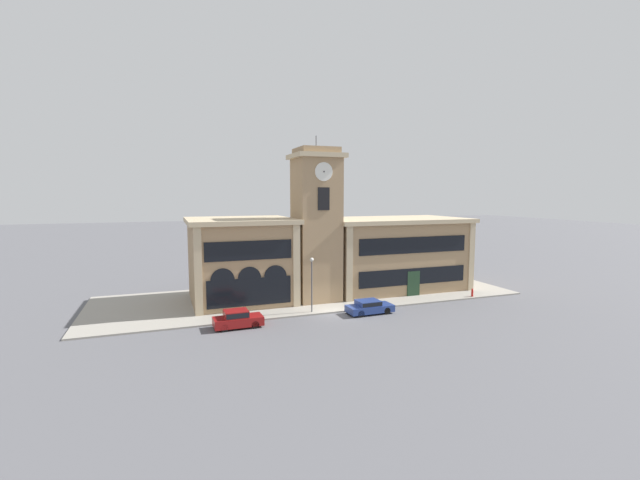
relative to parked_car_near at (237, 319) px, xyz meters
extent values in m
plane|color=#56565B|center=(9.18, 1.17, -0.76)|extent=(300.00, 300.00, 0.00)
cube|color=gray|center=(9.18, 8.30, -0.68)|extent=(44.31, 14.25, 0.15)
cube|color=#9E7F5B|center=(9.18, 6.30, 6.52)|extent=(4.25, 4.25, 14.56)
cube|color=tan|center=(9.18, 6.30, 14.03)|extent=(4.95, 4.95, 0.45)
cube|color=#9E7F5B|center=(9.18, 6.30, 14.55)|extent=(3.91, 3.91, 0.60)
cylinder|color=#4C4C51|center=(9.18, 6.30, 15.45)|extent=(0.10, 0.10, 1.20)
cylinder|color=silver|center=(9.18, 4.13, 12.40)|extent=(1.80, 0.10, 1.80)
cylinder|color=black|center=(9.18, 4.06, 12.40)|extent=(0.14, 0.04, 0.14)
cylinder|color=silver|center=(11.36, 6.30, 12.40)|extent=(0.10, 1.80, 1.80)
cylinder|color=black|center=(11.43, 6.30, 12.40)|extent=(0.04, 0.14, 0.14)
cube|color=black|center=(9.18, 4.14, 9.80)|extent=(1.19, 0.10, 2.20)
cube|color=#9E7F5B|center=(1.84, 8.80, 3.30)|extent=(9.83, 9.24, 8.12)
cube|color=tan|center=(1.84, 8.80, 7.58)|extent=(10.53, 9.94, 0.45)
cube|color=tan|center=(-2.72, 4.12, 3.30)|extent=(0.70, 0.16, 8.12)
cube|color=tan|center=(6.41, 4.12, 3.30)|extent=(0.70, 0.16, 8.12)
cube|color=black|center=(1.84, 4.14, 5.09)|extent=(8.06, 0.10, 1.79)
cube|color=black|center=(1.84, 4.14, 1.19)|extent=(7.86, 0.10, 2.60)
cylinder|color=black|center=(-0.61, 4.13, 2.49)|extent=(2.16, 0.06, 2.16)
cylinder|color=black|center=(1.84, 4.13, 2.49)|extent=(2.16, 0.06, 2.16)
cylinder|color=black|center=(4.30, 4.13, 2.49)|extent=(2.16, 0.06, 2.16)
cube|color=#9E7F5B|center=(19.47, 8.80, 3.15)|extent=(15.73, 9.24, 7.81)
cube|color=tan|center=(19.47, 8.80, 7.28)|extent=(16.43, 9.94, 0.45)
cube|color=tan|center=(11.96, 4.12, 3.15)|extent=(0.70, 0.16, 7.81)
cube|color=tan|center=(26.99, 4.12, 3.15)|extent=(0.70, 0.16, 7.81)
cube|color=black|center=(19.47, 4.14, 4.87)|extent=(12.90, 0.10, 1.72)
cube|color=#1E3823|center=(19.47, 4.13, 0.65)|extent=(1.50, 0.12, 2.81)
cube|color=black|center=(19.47, 4.14, 1.49)|extent=(12.90, 0.10, 1.75)
cube|color=maroon|center=(0.06, 0.00, -0.22)|extent=(4.06, 1.89, 0.73)
cube|color=maroon|center=(-0.10, 0.00, 0.43)|extent=(1.97, 1.66, 0.57)
cube|color=black|center=(-0.10, 0.00, 0.43)|extent=(1.89, 1.69, 0.42)
cylinder|color=black|center=(1.28, 0.82, -0.44)|extent=(0.64, 0.24, 0.64)
cylinder|color=black|center=(1.32, -0.75, -0.44)|extent=(0.64, 0.24, 0.64)
cylinder|color=black|center=(-1.21, 0.76, -0.44)|extent=(0.64, 0.24, 0.64)
cylinder|color=black|center=(-1.17, -0.81, -0.44)|extent=(0.64, 0.24, 0.64)
cube|color=navy|center=(12.19, 0.00, -0.27)|extent=(4.35, 1.97, 0.62)
cube|color=navy|center=(12.02, 0.00, 0.27)|extent=(2.11, 1.73, 0.46)
cube|color=black|center=(12.02, 0.00, 0.27)|extent=(2.03, 1.76, 0.35)
cylinder|color=black|center=(13.51, 0.86, -0.44)|extent=(0.65, 0.24, 0.64)
cylinder|color=black|center=(13.55, -0.79, -0.44)|extent=(0.65, 0.24, 0.64)
cylinder|color=black|center=(10.84, 0.79, -0.44)|extent=(0.65, 0.24, 0.64)
cylinder|color=black|center=(10.88, -0.85, -0.44)|extent=(0.65, 0.24, 0.64)
cylinder|color=#4C4C51|center=(7.17, 1.89, 1.75)|extent=(0.12, 0.12, 4.71)
sphere|color=silver|center=(7.17, 1.89, 4.28)|extent=(0.36, 0.36, 0.36)
cylinder|color=black|center=(0.92, 1.57, -0.16)|extent=(0.18, 0.18, 0.90)
sphere|color=black|center=(0.92, 1.57, 0.37)|extent=(0.16, 0.16, 0.16)
cylinder|color=red|center=(25.17, 1.63, -0.26)|extent=(0.22, 0.22, 0.70)
sphere|color=red|center=(25.17, 1.63, 0.17)|extent=(0.19, 0.19, 0.19)
camera|label=1|loc=(-5.45, -34.67, 10.20)|focal=24.00mm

